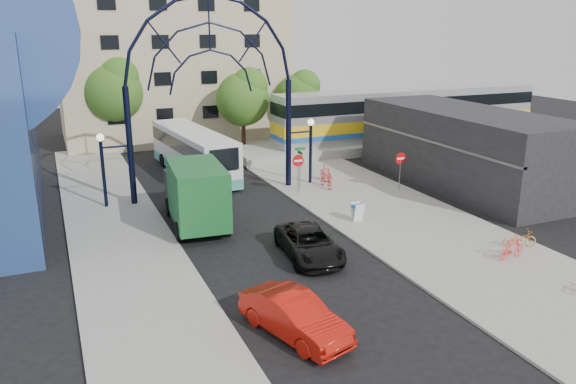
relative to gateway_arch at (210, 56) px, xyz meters
name	(u,v)px	position (x,y,z in m)	size (l,w,h in m)	color
ground	(311,286)	(0.00, -14.00, -8.56)	(120.00, 120.00, 0.00)	black
sidewalk_east	(415,227)	(8.00, -10.00, -8.50)	(8.00, 56.00, 0.12)	gray
plaza_west	(128,256)	(-6.50, -8.00, -8.50)	(5.00, 50.00, 0.12)	gray
gateway_arch	(210,56)	(0.00, 0.00, 0.00)	(13.64, 0.44, 12.10)	black
stop_sign	(298,164)	(4.80, -2.00, -6.56)	(0.80, 0.07, 2.50)	slate
do_not_enter_sign	(400,162)	(11.00, -4.00, -6.58)	(0.76, 0.07, 2.48)	slate
street_name_sign	(300,160)	(5.20, -1.40, -6.43)	(0.70, 0.70, 2.80)	slate
sandwich_board	(357,210)	(5.60, -8.02, -7.81)	(0.55, 0.61, 0.99)	white
commercial_block_east	(464,148)	(16.00, -4.00, -6.06)	(6.00, 16.00, 5.00)	black
apartment_block	(171,62)	(2.00, 20.97, -1.55)	(20.00, 12.10, 14.00)	tan
train_platform	(408,141)	(20.00, 8.00, -8.16)	(32.00, 5.00, 0.80)	gray
train_car	(409,113)	(20.00, 8.00, -5.66)	(25.10, 3.05, 4.20)	#B7B7BC
tree_north_a	(244,96)	(6.12, 11.93, -3.95)	(4.48, 4.48, 7.00)	#382314
tree_north_b	(114,89)	(-3.88, 15.93, -3.29)	(5.12, 5.12, 8.00)	#382314
tree_north_c	(300,94)	(12.12, 13.93, -4.28)	(4.16, 4.16, 6.50)	#382314
city_bus	(193,152)	(0.04, 5.54, -6.89)	(3.64, 11.80, 3.19)	silver
green_truck	(195,193)	(-2.48, -4.86, -6.81)	(3.15, 7.11, 3.49)	black
black_suv	(309,243)	(1.19, -11.25, -7.88)	(2.25, 4.88, 1.36)	black
red_sedan	(294,316)	(-2.19, -17.19, -7.82)	(1.56, 4.48, 1.48)	#AF140A
bike_near_a	(326,181)	(7.03, -1.54, -7.97)	(0.61, 1.76, 0.92)	red
bike_near_b	(326,173)	(7.79, 0.00, -7.92)	(0.49, 1.72, 1.03)	red
bike_far_a	(520,238)	(10.84, -14.33, -8.02)	(0.55, 1.59, 0.84)	orange
bike_far_b	(512,249)	(9.44, -15.25, -7.98)	(0.43, 1.53, 0.92)	#FE3232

